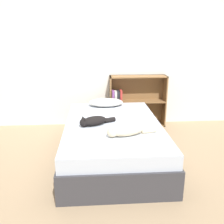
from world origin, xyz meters
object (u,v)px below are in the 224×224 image
(cat_light, at_px, (126,130))
(cat_dark, at_px, (94,121))
(bed, at_px, (113,140))
(pillow, at_px, (106,102))
(bookshelf, at_px, (135,100))

(cat_light, height_order, cat_dark, cat_light)
(bed, bearing_deg, cat_light, -75.44)
(cat_light, bearing_deg, cat_dark, -59.13)
(pillow, relative_size, cat_light, 0.93)
(cat_light, xyz_separation_m, bookshelf, (0.38, 1.68, -0.10))
(cat_light, bearing_deg, pillow, -95.83)
(pillow, xyz_separation_m, cat_dark, (-0.20, -0.87, -0.00))
(bed, relative_size, pillow, 3.63)
(bed, bearing_deg, bookshelf, 68.17)
(bookshelf, bearing_deg, pillow, -141.67)
(cat_dark, xyz_separation_m, bookshelf, (0.75, 1.31, -0.08))
(cat_light, relative_size, bookshelf, 0.60)
(cat_light, relative_size, cat_dark, 1.26)
(cat_light, bearing_deg, bed, -88.92)
(pillow, height_order, cat_light, cat_light)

